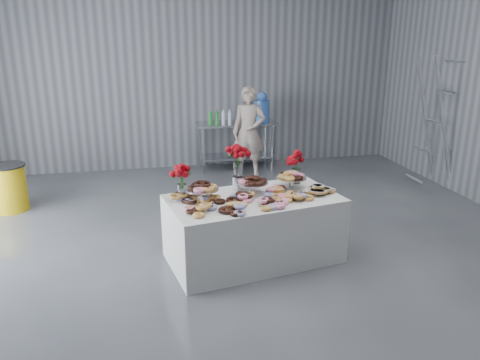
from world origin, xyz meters
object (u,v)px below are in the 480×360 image
(prep_table, at_px, (236,137))
(stepladder, at_px, (434,122))
(trash_barrel, at_px, (9,188))
(display_table, at_px, (254,229))
(person, at_px, (249,132))
(water_jug, at_px, (262,108))

(prep_table, distance_m, stepladder, 3.48)
(trash_barrel, distance_m, stepladder, 6.75)
(display_table, distance_m, stepladder, 4.17)
(person, distance_m, trash_barrel, 3.99)
(display_table, height_order, trash_barrel, display_table)
(water_jug, relative_size, stepladder, 0.25)
(person, bearing_deg, prep_table, 124.02)
(trash_barrel, bearing_deg, display_table, -36.17)
(stepladder, bearing_deg, person, 156.70)
(person, xyz_separation_m, trash_barrel, (-3.84, -0.96, -0.46))
(stepladder, bearing_deg, display_table, -150.60)
(prep_table, distance_m, water_jug, 0.73)
(water_jug, height_order, person, person)
(person, distance_m, stepladder, 3.12)
(prep_table, relative_size, water_jug, 2.71)
(prep_table, xyz_separation_m, person, (0.13, -0.49, 0.19))
(trash_barrel, bearing_deg, stepladder, -2.28)
(prep_table, height_order, trash_barrel, prep_table)
(trash_barrel, relative_size, stepladder, 0.31)
(water_jug, bearing_deg, display_table, -106.25)
(prep_table, bearing_deg, water_jug, -0.00)
(prep_table, bearing_deg, display_table, -98.95)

